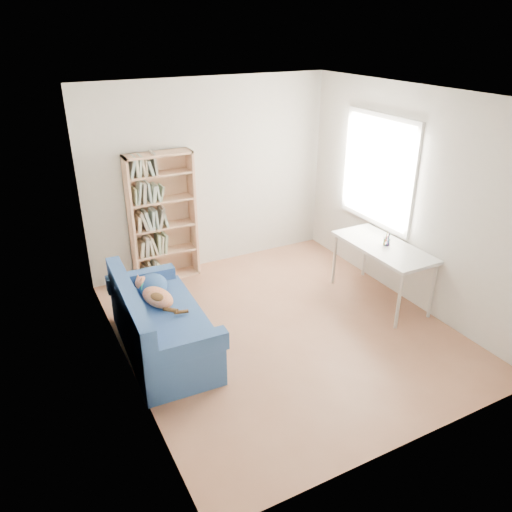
{
  "coord_description": "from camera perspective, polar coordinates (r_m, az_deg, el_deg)",
  "views": [
    {
      "loc": [
        -2.53,
        -4.18,
        3.23
      ],
      "look_at": [
        -0.2,
        0.28,
        0.85
      ],
      "focal_mm": 35.0,
      "sensor_mm": 36.0,
      "label": 1
    }
  ],
  "objects": [
    {
      "name": "pen_cup",
      "position": [
        6.26,
        14.73,
        1.72
      ],
      "size": [
        0.08,
        0.08,
        0.16
      ],
      "color": "white",
      "rests_on": "desk"
    },
    {
      "name": "bookshelf",
      "position": [
        6.73,
        -10.58,
        3.75
      ],
      "size": [
        0.87,
        0.27,
        1.74
      ],
      "color": "tan",
      "rests_on": "ground"
    },
    {
      "name": "sofa",
      "position": [
        5.43,
        -11.04,
        -7.65
      ],
      "size": [
        0.87,
        1.7,
        0.82
      ],
      "rotation": [
        0.0,
        0.0,
        -0.04
      ],
      "color": "navy",
      "rests_on": "ground"
    },
    {
      "name": "ground",
      "position": [
        5.85,
        3.0,
        -8.19
      ],
      "size": [
        4.0,
        4.0,
        0.0
      ],
      "primitive_type": "plane",
      "color": "#905B41",
      "rests_on": "ground"
    },
    {
      "name": "desk",
      "position": [
        6.3,
        14.34,
        0.65
      ],
      "size": [
        0.61,
        1.34,
        0.75
      ],
      "color": "white",
      "rests_on": "ground"
    },
    {
      "name": "room_shell",
      "position": [
        5.21,
        4.16,
        7.45
      ],
      "size": [
        3.54,
        4.04,
        2.62
      ],
      "color": "silver",
      "rests_on": "ground"
    }
  ]
}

